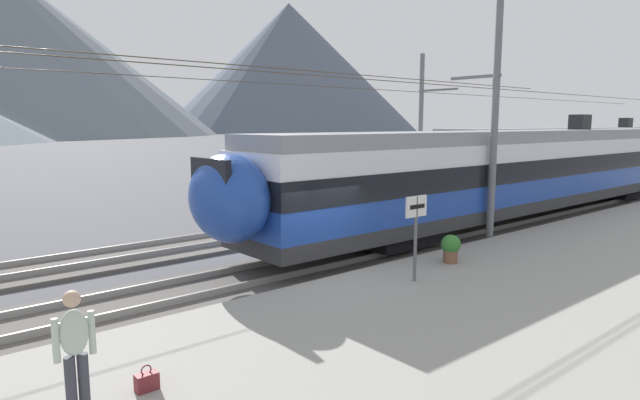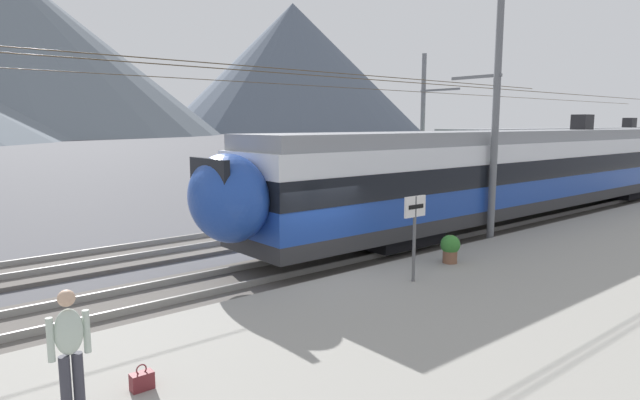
{
  "view_description": "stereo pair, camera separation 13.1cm",
  "coord_description": "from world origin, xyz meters",
  "px_view_note": "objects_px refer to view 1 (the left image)",
  "views": [
    {
      "loc": [
        -8.62,
        -10.55,
        4.13
      ],
      "look_at": [
        2.22,
        2.34,
        1.71
      ],
      "focal_mm": 29.95,
      "sensor_mm": 36.0,
      "label": 1
    },
    {
      "loc": [
        -8.52,
        -10.64,
        4.13
      ],
      "look_at": [
        2.22,
        2.34,
        1.71
      ],
      "focal_mm": 29.95,
      "sensor_mm": 36.0,
      "label": 2
    }
  ],
  "objects_px": {
    "platform_sign": "(416,219)",
    "passenger_walking": "(75,346)",
    "catenary_mast_mid": "(492,121)",
    "potted_plant_platform_edge": "(451,247)",
    "catenary_mast_far_side": "(423,125)",
    "train_near_platform": "(524,169)",
    "handbag_beside_passenger": "(147,381)",
    "train_far_track": "(591,151)"
  },
  "relations": [
    {
      "from": "platform_sign",
      "to": "passenger_walking",
      "type": "distance_m",
      "value": 8.15
    },
    {
      "from": "catenary_mast_mid",
      "to": "potted_plant_platform_edge",
      "type": "relative_size",
      "value": 53.28
    },
    {
      "from": "catenary_mast_far_side",
      "to": "train_near_platform",
      "type": "bearing_deg",
      "value": -101.46
    },
    {
      "from": "catenary_mast_mid",
      "to": "handbag_beside_passenger",
      "type": "height_order",
      "value": "catenary_mast_mid"
    },
    {
      "from": "handbag_beside_passenger",
      "to": "potted_plant_platform_edge",
      "type": "height_order",
      "value": "potted_plant_platform_edge"
    },
    {
      "from": "platform_sign",
      "to": "train_near_platform",
      "type": "bearing_deg",
      "value": 17.29
    },
    {
      "from": "passenger_walking",
      "to": "catenary_mast_mid",
      "type": "bearing_deg",
      "value": 12.05
    },
    {
      "from": "train_far_track",
      "to": "catenary_mast_far_side",
      "type": "xyz_separation_m",
      "value": [
        -15.78,
        1.94,
        1.8
      ]
    },
    {
      "from": "catenary_mast_far_side",
      "to": "handbag_beside_passenger",
      "type": "xyz_separation_m",
      "value": [
        -19.56,
        -11.01,
        -3.56
      ]
    },
    {
      "from": "train_near_platform",
      "to": "platform_sign",
      "type": "relative_size",
      "value": 14.37
    },
    {
      "from": "passenger_walking",
      "to": "handbag_beside_passenger",
      "type": "xyz_separation_m",
      "value": [
        0.94,
        0.06,
        -0.81
      ]
    },
    {
      "from": "train_near_platform",
      "to": "potted_plant_platform_edge",
      "type": "bearing_deg",
      "value": -161.76
    },
    {
      "from": "train_far_track",
      "to": "catenary_mast_far_side",
      "type": "bearing_deg",
      "value": 172.97
    },
    {
      "from": "train_far_track",
      "to": "catenary_mast_far_side",
      "type": "height_order",
      "value": "catenary_mast_far_side"
    },
    {
      "from": "train_far_track",
      "to": "handbag_beside_passenger",
      "type": "xyz_separation_m",
      "value": [
        -35.34,
        -9.07,
        -1.76
      ]
    },
    {
      "from": "catenary_mast_far_side",
      "to": "potted_plant_platform_edge",
      "type": "distance_m",
      "value": 14.42
    },
    {
      "from": "catenary_mast_mid",
      "to": "handbag_beside_passenger",
      "type": "xyz_separation_m",
      "value": [
        -13.23,
        -2.97,
        -3.75
      ]
    },
    {
      "from": "handbag_beside_passenger",
      "to": "platform_sign",
      "type": "bearing_deg",
      "value": 8.26
    },
    {
      "from": "catenary_mast_mid",
      "to": "platform_sign",
      "type": "relative_size",
      "value": 20.01
    },
    {
      "from": "platform_sign",
      "to": "catenary_mast_mid",
      "type": "bearing_deg",
      "value": 17.54
    },
    {
      "from": "passenger_walking",
      "to": "catenary_mast_far_side",
      "type": "bearing_deg",
      "value": 28.38
    },
    {
      "from": "catenary_mast_far_side",
      "to": "passenger_walking",
      "type": "xyz_separation_m",
      "value": [
        -20.5,
        -11.07,
        -2.75
      ]
    },
    {
      "from": "platform_sign",
      "to": "potted_plant_platform_edge",
      "type": "bearing_deg",
      "value": 13.12
    },
    {
      "from": "train_near_platform",
      "to": "catenary_mast_mid",
      "type": "relative_size",
      "value": 0.72
    },
    {
      "from": "handbag_beside_passenger",
      "to": "train_near_platform",
      "type": "bearing_deg",
      "value": 13.85
    },
    {
      "from": "train_near_platform",
      "to": "passenger_walking",
      "type": "height_order",
      "value": "train_near_platform"
    },
    {
      "from": "catenary_mast_far_side",
      "to": "platform_sign",
      "type": "xyz_separation_m",
      "value": [
        -12.45,
        -9.98,
        -2.16
      ]
    },
    {
      "from": "catenary_mast_mid",
      "to": "handbag_beside_passenger",
      "type": "distance_m",
      "value": 14.07
    },
    {
      "from": "train_near_platform",
      "to": "handbag_beside_passenger",
      "type": "bearing_deg",
      "value": -166.15
    },
    {
      "from": "train_near_platform",
      "to": "catenary_mast_far_side",
      "type": "xyz_separation_m",
      "value": [
        1.32,
        6.52,
        1.81
      ]
    },
    {
      "from": "catenary_mast_mid",
      "to": "handbag_beside_passenger",
      "type": "bearing_deg",
      "value": -167.37
    },
    {
      "from": "train_far_track",
      "to": "catenary_mast_far_side",
      "type": "distance_m",
      "value": 16.0
    },
    {
      "from": "train_near_platform",
      "to": "passenger_walking",
      "type": "xyz_separation_m",
      "value": [
        -19.18,
        -4.56,
        -0.94
      ]
    },
    {
      "from": "platform_sign",
      "to": "passenger_walking",
      "type": "relative_size",
      "value": 1.23
    },
    {
      "from": "train_near_platform",
      "to": "potted_plant_platform_edge",
      "type": "xyz_separation_m",
      "value": [
        -9.03,
        -2.98,
        -1.44
      ]
    },
    {
      "from": "catenary_mast_far_side",
      "to": "passenger_walking",
      "type": "bearing_deg",
      "value": -151.62
    },
    {
      "from": "train_far_track",
      "to": "catenary_mast_far_side",
      "type": "relative_size",
      "value": 0.83
    },
    {
      "from": "potted_plant_platform_edge",
      "to": "passenger_walking",
      "type": "bearing_deg",
      "value": -171.15
    },
    {
      "from": "handbag_beside_passenger",
      "to": "potted_plant_platform_edge",
      "type": "distance_m",
      "value": 9.34
    },
    {
      "from": "train_far_track",
      "to": "platform_sign",
      "type": "relative_size",
      "value": 16.53
    },
    {
      "from": "catenary_mast_far_side",
      "to": "catenary_mast_mid",
      "type": "bearing_deg",
      "value": -128.18
    },
    {
      "from": "train_near_platform",
      "to": "catenary_mast_mid",
      "type": "distance_m",
      "value": 5.6
    }
  ]
}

